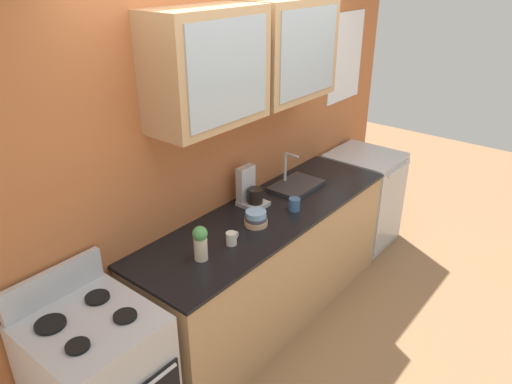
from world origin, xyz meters
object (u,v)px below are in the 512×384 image
sink_faucet (296,185)px  dishwasher (361,198)px  cup_near_bowls (232,238)px  bowl_stack (256,219)px  cup_near_sink (294,204)px  coffee_maker (250,191)px  vase (200,242)px

sink_faucet → dishwasher: 1.11m
sink_faucet → cup_near_bowls: size_ratio=4.03×
bowl_stack → dishwasher: size_ratio=0.18×
cup_near_bowls → dishwasher: 2.01m
bowl_stack → cup_near_sink: bearing=-13.0°
coffee_maker → dishwasher: bearing=-7.6°
sink_faucet → dishwasher: bearing=-5.7°
vase → dishwasher: (2.19, 0.04, -0.57)m
vase → dishwasher: size_ratio=0.25×
sink_faucet → cup_near_bowls: bearing=-170.0°
bowl_stack → coffee_maker: 0.31m
vase → coffee_maker: 0.77m
sink_faucet → bowl_stack: size_ratio=2.62×
bowl_stack → vase: (-0.53, -0.01, 0.07)m
bowl_stack → cup_near_sink: 0.35m
bowl_stack → coffee_maker: bearing=47.1°
cup_near_bowls → coffee_maker: coffee_maker is taller
vase → dishwasher: 2.26m
cup_near_bowls → coffee_maker: size_ratio=0.36×
vase → cup_near_bowls: 0.26m
bowl_stack → cup_near_bowls: (-0.29, -0.04, -0.01)m
cup_near_sink → cup_near_bowls: bearing=176.1°
cup_near_sink → sink_faucet: bearing=33.2°
cup_near_bowls → dishwasher: (1.95, 0.07, -0.49)m
cup_near_sink → coffee_maker: size_ratio=0.41×
cup_near_bowls → dishwasher: bearing=2.0°
cup_near_sink → vase: bearing=175.2°
vase → dishwasher: vase is taller
bowl_stack → cup_near_bowls: 0.29m
sink_faucet → cup_near_sink: size_ratio=3.53×
cup_near_sink → coffee_maker: coffee_maker is taller
vase → cup_near_sink: bearing=-4.8°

